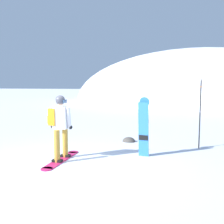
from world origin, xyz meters
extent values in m
plane|color=white|center=(0.00, 0.00, 0.00)|extent=(300.00, 300.00, 0.00)
ellipsoid|color=white|center=(1.42, 28.77, 0.00)|extent=(30.53, 27.48, 13.02)
cube|color=#D11E5B|center=(-0.46, 0.54, 0.01)|extent=(0.45, 1.58, 0.02)
cylinder|color=#D11E5B|center=(-0.54, 1.32, 0.01)|extent=(0.28, 0.28, 0.02)
cylinder|color=#D11E5B|center=(-0.37, -0.23, 0.01)|extent=(0.28, 0.28, 0.02)
cube|color=black|center=(-0.48, 0.78, 0.05)|extent=(0.27, 0.17, 0.06)
cube|color=black|center=(-0.43, 0.31, 0.05)|extent=(0.27, 0.17, 0.06)
cylinder|color=#BC8E33|center=(-0.48, 0.78, 0.43)|extent=(0.15, 0.15, 0.82)
cylinder|color=#BC8E33|center=(-0.43, 0.31, 0.43)|extent=(0.15, 0.15, 0.82)
cube|color=silver|center=(-0.46, 0.54, 1.13)|extent=(0.38, 0.26, 0.58)
cylinder|color=silver|center=(-0.69, 0.52, 1.13)|extent=(0.12, 0.19, 0.57)
cylinder|color=silver|center=(-0.23, 0.57, 1.13)|extent=(0.12, 0.19, 0.57)
sphere|color=black|center=(-0.71, 0.56, 0.88)|extent=(0.11, 0.11, 0.11)
sphere|color=black|center=(-0.21, 0.61, 0.88)|extent=(0.11, 0.11, 0.11)
cube|color=orange|center=(-0.66, 0.52, 1.15)|extent=(0.21, 0.30, 0.44)
cube|color=orange|center=(-0.76, 0.51, 1.07)|extent=(0.08, 0.21, 0.20)
sphere|color=tan|center=(-0.46, 0.54, 1.56)|extent=(0.21, 0.21, 0.21)
sphere|color=#4C4C56|center=(-0.46, 0.54, 1.59)|extent=(0.25, 0.25, 0.25)
cube|color=navy|center=(-0.33, 0.56, 1.56)|extent=(0.05, 0.17, 0.08)
cube|color=blue|center=(1.48, 1.64, 0.76)|extent=(0.28, 0.16, 1.52)
cylinder|color=blue|center=(1.48, 1.70, 1.51)|extent=(0.28, 0.05, 0.28)
cube|color=black|center=(1.48, 1.67, 0.98)|extent=(0.25, 0.08, 0.15)
cube|color=black|center=(1.48, 1.67, 0.54)|extent=(0.25, 0.08, 0.15)
cylinder|color=black|center=(2.88, 3.21, 1.05)|extent=(0.04, 0.04, 2.11)
cylinder|color=orange|center=(2.88, 3.21, 1.93)|extent=(0.20, 0.20, 0.02)
cone|color=black|center=(2.88, 3.21, 2.15)|extent=(0.04, 0.04, 0.08)
ellipsoid|color=#4C4742|center=(0.54, 3.31, 0.00)|extent=(0.46, 0.39, 0.32)
camera|label=1|loc=(3.11, -4.99, 1.95)|focal=40.13mm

